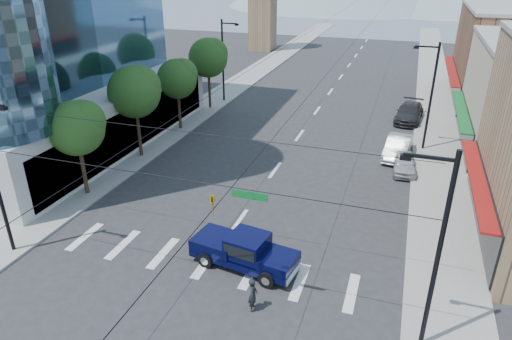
# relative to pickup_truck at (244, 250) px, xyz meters

# --- Properties ---
(ground) EXTENTS (160.00, 160.00, 0.00)m
(ground) POSITION_rel_pickup_truck_xyz_m (-1.85, -1.86, -1.02)
(ground) COLOR #28282B
(ground) RESTS_ON ground
(sidewalk_left) EXTENTS (4.00, 120.00, 0.15)m
(sidewalk_left) POSITION_rel_pickup_truck_xyz_m (-13.85, 38.14, -0.94)
(sidewalk_left) COLOR gray
(sidewalk_left) RESTS_ON ground
(sidewalk_right) EXTENTS (4.00, 120.00, 0.15)m
(sidewalk_right) POSITION_rel_pickup_truck_xyz_m (10.15, 38.14, -0.94)
(sidewalk_right) COLOR gray
(sidewalk_right) RESTS_ON ground
(tree_near) EXTENTS (3.65, 3.64, 6.71)m
(tree_near) POSITION_rel_pickup_truck_xyz_m (-12.92, 4.24, 3.98)
(tree_near) COLOR black
(tree_near) RESTS_ON ground
(tree_midnear) EXTENTS (4.09, 4.09, 7.52)m
(tree_midnear) POSITION_rel_pickup_truck_xyz_m (-12.92, 11.24, 4.58)
(tree_midnear) COLOR black
(tree_midnear) RESTS_ON ground
(tree_midfar) EXTENTS (3.65, 3.64, 6.71)m
(tree_midfar) POSITION_rel_pickup_truck_xyz_m (-12.92, 18.24, 3.98)
(tree_midfar) COLOR black
(tree_midfar) RESTS_ON ground
(tree_far) EXTENTS (4.09, 4.09, 7.52)m
(tree_far) POSITION_rel_pickup_truck_xyz_m (-12.92, 25.24, 4.58)
(tree_far) COLOR black
(tree_far) RESTS_ON ground
(signal_rig) EXTENTS (21.80, 0.20, 9.00)m
(signal_rig) POSITION_rel_pickup_truck_xyz_m (-1.66, -2.86, 3.63)
(signal_rig) COLOR black
(signal_rig) RESTS_ON ground
(lamp_pole_nw) EXTENTS (2.00, 0.25, 9.00)m
(lamp_pole_nw) POSITION_rel_pickup_truck_xyz_m (-12.52, 28.14, 3.93)
(lamp_pole_nw) COLOR black
(lamp_pole_nw) RESTS_ON ground
(lamp_pole_ne) EXTENTS (2.00, 0.25, 9.00)m
(lamp_pole_ne) POSITION_rel_pickup_truck_xyz_m (8.81, 20.14, 3.93)
(lamp_pole_ne) COLOR black
(lamp_pole_ne) RESTS_ON ground
(pickup_truck) EXTENTS (5.99, 2.90, 1.95)m
(pickup_truck) POSITION_rel_pickup_truck_xyz_m (0.00, 0.00, 0.00)
(pickup_truck) COLOR #060932
(pickup_truck) RESTS_ON ground
(pedestrian) EXTENTS (0.56, 0.71, 1.72)m
(pedestrian) POSITION_rel_pickup_truck_xyz_m (1.52, -2.97, -0.15)
(pedestrian) COLOR black
(pedestrian) RESTS_ON ground
(parked_car_near) EXTENTS (2.10, 4.36, 1.44)m
(parked_car_near) POSITION_rel_pickup_truck_xyz_m (7.55, 15.11, -0.30)
(parked_car_near) COLOR silver
(parked_car_near) RESTS_ON ground
(parked_car_mid) EXTENTS (2.30, 5.28, 1.69)m
(parked_car_mid) POSITION_rel_pickup_truck_xyz_m (6.91, 17.85, -0.17)
(parked_car_mid) COLOR #BCBCBC
(parked_car_mid) RESTS_ON ground
(parked_car_far) EXTENTS (2.94, 6.05, 1.70)m
(parked_car_far) POSITION_rel_pickup_truck_xyz_m (7.55, 27.71, -0.17)
(parked_car_far) COLOR #29292B
(parked_car_far) RESTS_ON ground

